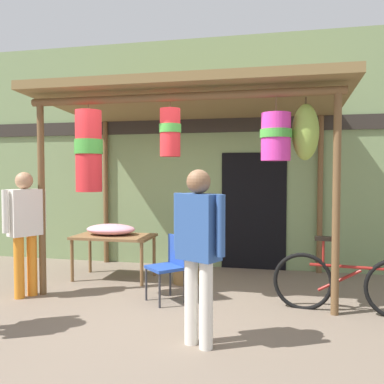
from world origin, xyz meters
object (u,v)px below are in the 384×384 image
object	(u,v)px
parked_bicycle	(348,284)
customer_foreground	(199,242)
wicker_basket_by_table	(186,276)
vendor_in_orange	(25,223)
folding_chair	(170,262)
display_table	(114,240)
flower_heap_on_table	(112,229)

from	to	relation	value
parked_bicycle	customer_foreground	world-z (taller)	customer_foreground
wicker_basket_by_table	customer_foreground	bearing A→B (deg)	-73.85
wicker_basket_by_table	vendor_in_orange	size ratio (longest dim) A/B	0.23
folding_chair	wicker_basket_by_table	distance (m)	0.95
display_table	vendor_in_orange	distance (m)	1.43
parked_bicycle	display_table	bearing A→B (deg)	165.03
flower_heap_on_table	customer_foreground	distance (m)	2.91
folding_chair	customer_foreground	distance (m)	1.53
customer_foreground	vendor_in_orange	bearing A→B (deg)	157.83
flower_heap_on_table	display_table	bearing A→B (deg)	-39.91
wicker_basket_by_table	display_table	bearing A→B (deg)	179.30
display_table	vendor_in_orange	xyz separation A→B (m)	(-0.78, -1.13, 0.38)
vendor_in_orange	customer_foreground	bearing A→B (deg)	-22.17
display_table	flower_heap_on_table	xyz separation A→B (m)	(-0.06, 0.05, 0.16)
folding_chair	customer_foreground	xyz separation A→B (m)	(0.63, -1.30, 0.50)
flower_heap_on_table	folding_chair	bearing A→B (deg)	-37.62
flower_heap_on_table	customer_foreground	xyz separation A→B (m)	(1.85, -2.23, 0.23)
wicker_basket_by_table	customer_foreground	size ratio (longest dim) A/B	0.23
folding_chair	vendor_in_orange	bearing A→B (deg)	-172.61
wicker_basket_by_table	parked_bicycle	distance (m)	2.34
vendor_in_orange	wicker_basket_by_table	bearing A→B (deg)	30.05
display_table	parked_bicycle	size ratio (longest dim) A/B	0.70
parked_bicycle	vendor_in_orange	distance (m)	4.16
display_table	parked_bicycle	distance (m)	3.45
wicker_basket_by_table	flower_heap_on_table	bearing A→B (deg)	176.95
flower_heap_on_table	parked_bicycle	size ratio (longest dim) A/B	0.45
display_table	flower_heap_on_table	distance (m)	0.18
folding_chair	customer_foreground	world-z (taller)	customer_foreground
wicker_basket_by_table	parked_bicycle	bearing A→B (deg)	-22.00
flower_heap_on_table	wicker_basket_by_table	xyz separation A→B (m)	(1.22, -0.07, -0.66)
parked_bicycle	vendor_in_orange	world-z (taller)	vendor_in_orange
vendor_in_orange	display_table	bearing A→B (deg)	55.60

